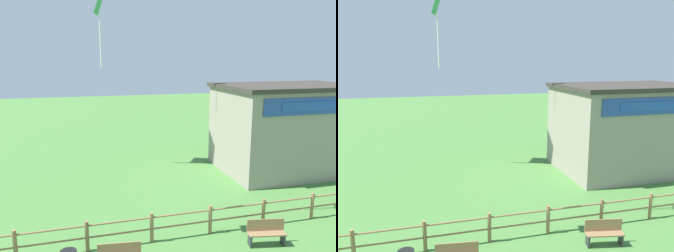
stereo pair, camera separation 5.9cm
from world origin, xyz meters
TOP-DOWN VIEW (x-y plane):
  - wooden_fence at (-0.00, 6.92)m, footprint 16.72×0.14m
  - seaside_building at (8.89, 13.15)m, footprint 8.49×5.86m
  - park_bench_by_building at (2.88, 5.62)m, footprint 1.46×0.67m
  - kite_green_diamond at (-2.77, 7.51)m, footprint 0.42×0.60m

SIDE VIEW (x-z plane):
  - park_bench_by_building at x=2.88m, z-range 0.03..0.98m
  - wooden_fence at x=0.00m, z-range 0.08..1.24m
  - seaside_building at x=8.89m, z-range 0.01..5.34m
  - kite_green_diamond at x=-2.77m, z-range 6.94..9.44m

